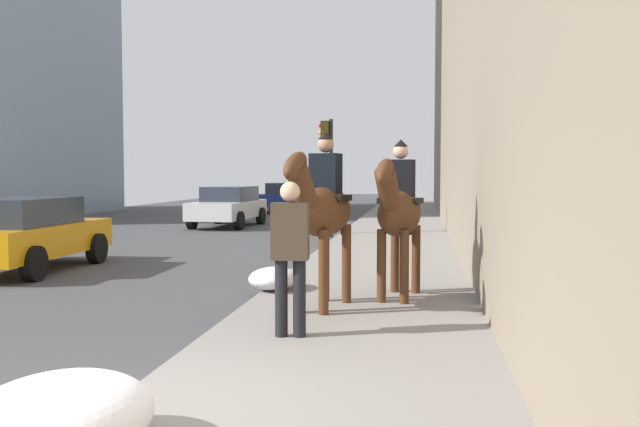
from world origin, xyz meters
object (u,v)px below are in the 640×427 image
(traffic_light_near_curb, at_px, (328,158))
(car_mid_lane, at_px, (25,232))
(mounted_horse_far, at_px, (399,211))
(car_near_lane, at_px, (229,206))
(mounted_horse_near, at_px, (322,209))
(pedestrian_greeting, at_px, (290,248))
(car_far_lane, at_px, (285,196))

(traffic_light_near_curb, bearing_deg, car_mid_lane, 148.95)
(mounted_horse_far, height_order, car_near_lane, mounted_horse_far)
(mounted_horse_near, bearing_deg, pedestrian_greeting, 8.53)
(mounted_horse_far, relative_size, pedestrian_greeting, 1.34)
(car_near_lane, bearing_deg, car_far_lane, -178.33)
(car_mid_lane, bearing_deg, car_far_lane, -3.64)
(car_mid_lane, height_order, traffic_light_near_curb, traffic_light_near_curb)
(mounted_horse_far, relative_size, car_far_lane, 0.54)
(car_far_lane, bearing_deg, pedestrian_greeting, 10.40)
(mounted_horse_near, bearing_deg, mounted_horse_far, 145.45)
(mounted_horse_far, xyz_separation_m, traffic_light_near_curb, (10.67, 2.42, 0.99))
(car_far_lane, bearing_deg, traffic_light_near_curb, 15.44)
(mounted_horse_far, height_order, car_far_lane, mounted_horse_far)
(car_near_lane, distance_m, car_far_lane, 9.91)
(mounted_horse_near, relative_size, mounted_horse_far, 1.03)
(car_mid_lane, relative_size, car_far_lane, 0.98)
(pedestrian_greeting, bearing_deg, traffic_light_near_curb, 1.98)
(mounted_horse_near, height_order, car_far_lane, mounted_horse_near)
(pedestrian_greeting, relative_size, car_mid_lane, 0.41)
(car_far_lane, bearing_deg, mounted_horse_near, 11.37)
(mounted_horse_far, xyz_separation_m, car_far_lane, (24.25, 6.35, -0.61))
(mounted_horse_far, bearing_deg, traffic_light_near_curb, -157.33)
(mounted_horse_far, distance_m, car_far_lane, 25.08)
(car_mid_lane, distance_m, traffic_light_near_curb, 9.57)
(pedestrian_greeting, height_order, car_far_lane, pedestrian_greeting)
(pedestrian_greeting, xyz_separation_m, car_mid_lane, (5.12, 6.19, -0.33))
(pedestrian_greeting, xyz_separation_m, traffic_light_near_curb, (13.20, 1.32, 1.28))
(mounted_horse_far, bearing_deg, car_far_lane, -155.45)
(pedestrian_greeting, relative_size, car_far_lane, 0.41)
(mounted_horse_far, xyz_separation_m, car_near_lane, (14.35, 6.50, -0.62))
(mounted_horse_near, distance_m, car_near_lane, 16.23)
(pedestrian_greeting, relative_size, traffic_light_near_curb, 0.48)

